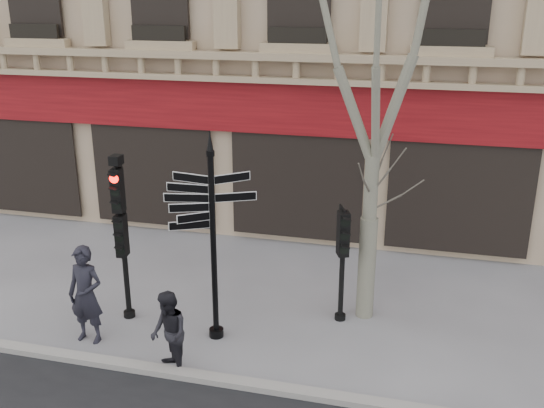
{
  "coord_description": "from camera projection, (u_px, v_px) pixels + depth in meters",
  "views": [
    {
      "loc": [
        3.02,
        -9.63,
        6.24
      ],
      "look_at": [
        0.43,
        0.6,
        2.58
      ],
      "focal_mm": 40.0,
      "sensor_mm": 36.0,
      "label": 1
    }
  ],
  "objects": [
    {
      "name": "pedestrian_b",
      "position": [
        169.0,
        334.0,
        10.34
      ],
      "size": [
        0.92,
        0.94,
        1.52
      ],
      "primitive_type": "imported",
      "rotation": [
        0.0,
        0.0,
        -0.88
      ],
      "color": "black",
      "rests_on": "ground"
    },
    {
      "name": "fingerpost",
      "position": [
        212.0,
        203.0,
        10.81
      ],
      "size": [
        2.09,
        2.09,
        4.04
      ],
      "rotation": [
        0.0,
        0.0,
        0.27
      ],
      "color": "black",
      "rests_on": "ground"
    },
    {
      "name": "ground",
      "position": [
        242.0,
        340.0,
        11.56
      ],
      "size": [
        80.0,
        80.0,
        0.0
      ],
      "primitive_type": "plane",
      "color": "slate",
      "rests_on": "ground"
    },
    {
      "name": "pedestrian_a",
      "position": [
        86.0,
        295.0,
        11.26
      ],
      "size": [
        0.72,
        0.49,
        1.91
      ],
      "primitive_type": "imported",
      "rotation": [
        0.0,
        0.0,
        -0.04
      ],
      "color": "black",
      "rests_on": "ground"
    },
    {
      "name": "kerb",
      "position": [
        218.0,
        380.0,
        10.26
      ],
      "size": [
        80.0,
        0.25,
        0.12
      ],
      "primitive_type": "cube",
      "color": "gray",
      "rests_on": "ground"
    },
    {
      "name": "traffic_signal_secondary",
      "position": [
        343.0,
        245.0,
        11.77
      ],
      "size": [
        0.47,
        0.4,
        2.33
      ],
      "rotation": [
        0.0,
        0.0,
        0.38
      ],
      "color": "black",
      "rests_on": "ground"
    },
    {
      "name": "traffic_signal_main",
      "position": [
        121.0,
        218.0,
        11.7
      ],
      "size": [
        0.41,
        0.32,
        3.4
      ],
      "rotation": [
        0.0,
        0.0,
        0.14
      ],
      "color": "black",
      "rests_on": "ground"
    },
    {
      "name": "plane_tree",
      "position": [
        380.0,
        22.0,
        10.57
      ],
      "size": [
        3.1,
        3.1,
        8.24
      ],
      "color": "gray",
      "rests_on": "ground"
    }
  ]
}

